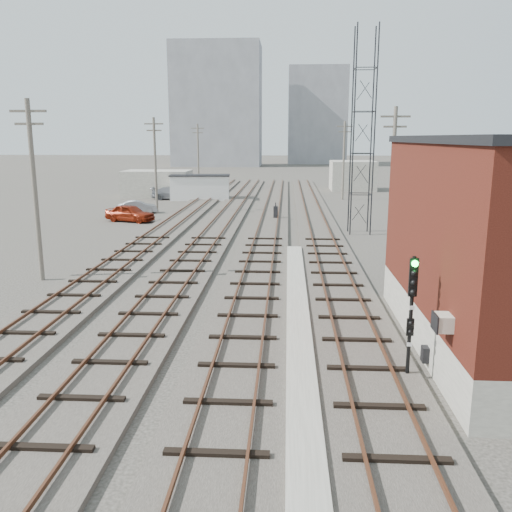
# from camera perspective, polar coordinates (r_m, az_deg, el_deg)

# --- Properties ---
(ground) EXTENTS (320.00, 320.00, 0.00)m
(ground) POSITION_cam_1_polar(r_m,az_deg,el_deg) (66.61, 3.30, 6.18)
(ground) COLOR #282621
(ground) RESTS_ON ground
(track_right) EXTENTS (3.20, 90.00, 0.39)m
(track_right) POSITION_cam_1_polar(r_m,az_deg,el_deg) (45.84, 6.40, 3.44)
(track_right) COLOR #332D28
(track_right) RESTS_ON ground
(track_mid_right) EXTENTS (3.20, 90.00, 0.39)m
(track_mid_right) POSITION_cam_1_polar(r_m,az_deg,el_deg) (45.79, 1.38, 3.51)
(track_mid_right) COLOR #332D28
(track_mid_right) RESTS_ON ground
(track_mid_left) EXTENTS (3.20, 90.00, 0.39)m
(track_mid_left) POSITION_cam_1_polar(r_m,az_deg,el_deg) (46.10, -3.60, 3.55)
(track_mid_left) COLOR #332D28
(track_mid_left) RESTS_ON ground
(track_left) EXTENTS (3.20, 90.00, 0.39)m
(track_left) POSITION_cam_1_polar(r_m,az_deg,el_deg) (46.75, -8.48, 3.56)
(track_left) COLOR #332D28
(track_left) RESTS_ON ground
(platform_curb) EXTENTS (0.90, 28.00, 0.26)m
(platform_curb) POSITION_cam_1_polar(r_m,az_deg,el_deg) (21.41, 4.46, -6.82)
(platform_curb) COLOR gray
(platform_curb) RESTS_ON ground
(brick_building) EXTENTS (6.54, 12.20, 7.22)m
(brick_building) POSITION_cam_1_polar(r_m,az_deg,el_deg) (20.01, 25.21, 1.03)
(brick_building) COLOR gray
(brick_building) RESTS_ON ground
(lattice_tower) EXTENTS (1.60, 1.60, 15.00)m
(lattice_tower) POSITION_cam_1_polar(r_m,az_deg,el_deg) (41.59, 11.17, 12.61)
(lattice_tower) COLOR black
(lattice_tower) RESTS_ON ground
(utility_pole_left_a) EXTENTS (1.80, 0.24, 9.00)m
(utility_pole_left_a) POSITION_cam_1_polar(r_m,az_deg,el_deg) (29.15, -22.29, 6.81)
(utility_pole_left_a) COLOR #595147
(utility_pole_left_a) RESTS_ON ground
(utility_pole_left_b) EXTENTS (1.80, 0.24, 9.00)m
(utility_pole_left_b) POSITION_cam_1_polar(r_m,az_deg,el_deg) (52.78, -10.55, 9.60)
(utility_pole_left_b) COLOR #595147
(utility_pole_left_b) RESTS_ON ground
(utility_pole_left_c) EXTENTS (1.80, 0.24, 9.00)m
(utility_pole_left_c) POSITION_cam_1_polar(r_m,az_deg,el_deg) (77.28, -6.11, 10.55)
(utility_pole_left_c) COLOR #595147
(utility_pole_left_c) RESTS_ON ground
(utility_pole_right_a) EXTENTS (1.80, 0.24, 9.00)m
(utility_pole_right_a) POSITION_cam_1_polar(r_m,az_deg,el_deg) (34.91, 14.16, 8.12)
(utility_pole_right_a) COLOR #595147
(utility_pole_right_a) RESTS_ON ground
(utility_pole_right_b) EXTENTS (1.80, 0.24, 9.00)m
(utility_pole_right_b) POSITION_cam_1_polar(r_m,az_deg,el_deg) (64.59, 9.22, 10.12)
(utility_pole_right_b) COLOR #595147
(utility_pole_right_b) RESTS_ON ground
(apartment_left) EXTENTS (22.00, 14.00, 30.00)m
(apartment_left) POSITION_cam_1_polar(r_m,az_deg,el_deg) (142.58, -4.09, 15.49)
(apartment_left) COLOR gray
(apartment_left) RESTS_ON ground
(apartment_right) EXTENTS (16.00, 12.00, 26.00)m
(apartment_right) POSITION_cam_1_polar(r_m,az_deg,el_deg) (156.54, 6.44, 14.43)
(apartment_right) COLOR gray
(apartment_right) RESTS_ON ground
(shed_left) EXTENTS (8.00, 5.00, 3.20)m
(shed_left) POSITION_cam_1_polar(r_m,az_deg,el_deg) (68.36, -10.33, 7.51)
(shed_left) COLOR gray
(shed_left) RESTS_ON ground
(shed_right) EXTENTS (6.00, 6.00, 4.00)m
(shed_right) POSITION_cam_1_polar(r_m,az_deg,el_deg) (76.92, 10.13, 8.33)
(shed_right) COLOR gray
(shed_right) RESTS_ON ground
(signal_mast) EXTENTS (0.40, 0.41, 3.81)m
(signal_mast) POSITION_cam_1_polar(r_m,az_deg,el_deg) (16.61, 16.04, -5.47)
(signal_mast) COLOR gray
(signal_mast) RESTS_ON ground
(switch_stand) EXTENTS (0.39, 0.39, 1.44)m
(switch_stand) POSITION_cam_1_polar(r_m,az_deg,el_deg) (48.09, 2.08, 4.62)
(switch_stand) COLOR black
(switch_stand) RESTS_ON ground
(site_trailer) EXTENTS (7.18, 3.62, 2.92)m
(site_trailer) POSITION_cam_1_polar(r_m,az_deg,el_deg) (64.16, -5.91, 7.22)
(site_trailer) COLOR white
(site_trailer) RESTS_ON ground
(car_red) EXTENTS (4.71, 3.07, 1.49)m
(car_red) POSITION_cam_1_polar(r_m,az_deg,el_deg) (48.33, -13.13, 4.42)
(car_red) COLOR maroon
(car_red) RESTS_ON ground
(car_silver) EXTENTS (3.93, 2.23, 1.22)m
(car_silver) POSITION_cam_1_polar(r_m,az_deg,el_deg) (53.62, -12.33, 5.07)
(car_silver) COLOR #97989E
(car_silver) RESTS_ON ground
(car_grey) EXTENTS (5.10, 2.08, 1.48)m
(car_grey) POSITION_cam_1_polar(r_m,az_deg,el_deg) (64.82, -8.69, 6.55)
(car_grey) COLOR slate
(car_grey) RESTS_ON ground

